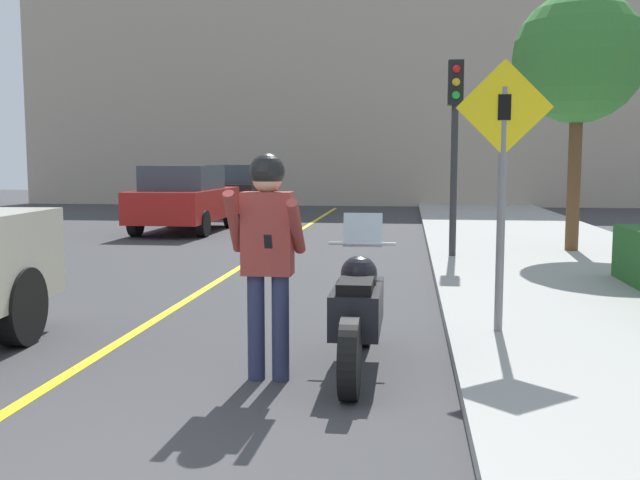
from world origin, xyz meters
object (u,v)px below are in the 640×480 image
Objects in this scene: motorcycle at (358,311)px; parked_car_black at (239,189)px; person_biker at (267,241)px; street_tree at (579,59)px; traffic_light at (455,120)px; crossing_sign at (502,170)px; parked_car_red at (185,198)px.

parked_car_black is at bearing 106.73° from motorcycle.
person_biker is 9.53m from street_tree.
street_tree is at bearing 66.06° from motorcycle.
traffic_light is at bearing 75.16° from person_biker.
parked_car_black is (-6.45, 10.77, -1.63)m from traffic_light.
traffic_light reaches higher than person_biker.
crossing_sign is 17.72m from parked_car_black.
crossing_sign is at bearing 38.75° from motorcycle.
parked_car_black is (-5.26, 17.49, 0.35)m from motorcycle.
traffic_light is (-0.11, 5.67, 0.80)m from crossing_sign.
street_tree reaches higher than person_biker.
traffic_light reaches higher than motorcycle.
person_biker is at bearing -116.85° from street_tree.
crossing_sign reaches higher than person_biker.
crossing_sign is 0.62× the size of parked_car_black.
street_tree is (2.26, 1.07, 1.15)m from traffic_light.
street_tree reaches higher than parked_car_red.
parked_car_black reaches higher than motorcycle.
motorcycle is at bearing -65.71° from parked_car_red.
person_biker is at bearing -143.87° from crossing_sign.
traffic_light is 0.72× the size of street_tree.
person_biker is 0.54× the size of traffic_light.
parked_car_red is (-4.54, 12.02, -0.28)m from person_biker.
crossing_sign is 0.77× the size of traffic_light.
traffic_light is (1.20, 6.72, 1.99)m from motorcycle.
street_tree is (3.46, 7.79, 3.13)m from motorcycle.
parked_car_red is at bearing 121.78° from crossing_sign.
crossing_sign is at bearing -88.91° from traffic_light.
person_biker reaches higher than motorcycle.
parked_car_red is at bearing 114.29° from motorcycle.
street_tree is (4.15, 8.20, 2.50)m from person_biker.
person_biker is at bearing -104.84° from traffic_light.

